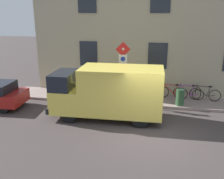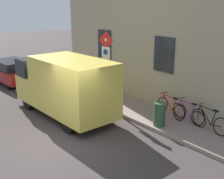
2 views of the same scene
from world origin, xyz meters
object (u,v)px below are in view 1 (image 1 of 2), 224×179
litter_bin (180,97)px  bicycle_purple (188,93)px  sign_post_stacked (123,64)px  delivery_van (109,91)px  pedestrian (91,79)px  bicycle_red (172,92)px  bicycle_black (205,94)px

litter_bin → bicycle_purple: bearing=-26.1°
sign_post_stacked → delivery_van: 2.17m
delivery_van → pedestrian: (2.94, 1.72, -0.26)m
sign_post_stacked → bicycle_purple: sign_post_stacked is taller
bicycle_purple → pedestrian: (-0.18, 5.70, 0.56)m
bicycle_red → litter_bin: size_ratio=1.91×
bicycle_black → bicycle_purple: bearing=6.2°
bicycle_red → bicycle_black: bearing=-172.3°
bicycle_red → pedestrian: size_ratio=1.00×
litter_bin → delivery_van: bearing=120.6°
sign_post_stacked → bicycle_purple: bearing=-71.5°
delivery_van → bicycle_black: bearing=-149.4°
delivery_van → bicycle_black: delivery_van is taller
bicycle_black → pedestrian: 6.62m
bicycle_black → litter_bin: size_ratio=1.91×
bicycle_black → bicycle_purple: 0.90m
bicycle_purple → litter_bin: (-1.07, 0.53, 0.08)m
pedestrian → bicycle_black: bearing=-103.9°
litter_bin → bicycle_black: bearing=-53.0°
pedestrian → litter_bin: 5.27m
bicycle_black → litter_bin: (-1.07, 1.42, 0.08)m
delivery_van → pedestrian: 3.42m
delivery_van → bicycle_black: size_ratio=3.15×
bicycle_red → sign_post_stacked: bearing=31.6°
delivery_van → pedestrian: delivery_van is taller
sign_post_stacked → delivery_van: bearing=169.3°
bicycle_black → bicycle_purple: size_ratio=1.00×
delivery_van → bicycle_purple: 5.13m
delivery_van → litter_bin: bearing=-151.4°
sign_post_stacked → delivery_van: sign_post_stacked is taller
bicycle_purple → bicycle_black: bearing=-173.1°
sign_post_stacked → bicycle_black: (1.21, -4.52, -1.79)m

